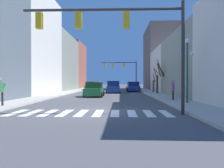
{
  "coord_description": "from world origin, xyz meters",
  "views": [
    {
      "loc": [
        1.61,
        -12.2,
        1.69
      ],
      "look_at": [
        0.14,
        28.35,
        1.25
      ],
      "focal_mm": 35.0,
      "sensor_mm": 36.0,
      "label": 1
    }
  ],
  "objects_px": {
    "traffic_signal_far": "(123,68)",
    "street_tree_left_mid": "(159,78)",
    "car_at_intersection": "(132,86)",
    "car_parked_right_mid": "(114,87)",
    "street_lamp_right_corner": "(187,57)",
    "car_parked_right_near": "(96,85)",
    "car_parked_left_far": "(133,87)",
    "car_parked_right_far": "(94,90)",
    "pedestrian_on_left_sidewalk": "(0,89)",
    "pedestrian_near_right_corner": "(173,88)",
    "street_tree_left_far": "(154,82)",
    "car_driving_toward_lane": "(91,86)",
    "traffic_signal_near": "(120,29)"
  },
  "relations": [
    {
      "from": "traffic_signal_far",
      "to": "street_tree_left_mid",
      "type": "bearing_deg",
      "value": -72.48
    },
    {
      "from": "car_at_intersection",
      "to": "car_parked_right_mid",
      "type": "bearing_deg",
      "value": 161.36
    },
    {
      "from": "street_lamp_right_corner",
      "to": "car_parked_right_near",
      "type": "height_order",
      "value": "street_lamp_right_corner"
    },
    {
      "from": "street_lamp_right_corner",
      "to": "car_parked_left_far",
      "type": "distance_m",
      "value": 20.78
    },
    {
      "from": "street_lamp_right_corner",
      "to": "car_parked_right_far",
      "type": "bearing_deg",
      "value": 132.82
    },
    {
      "from": "car_at_intersection",
      "to": "pedestrian_on_left_sidewalk",
      "type": "xyz_separation_m",
      "value": [
        -9.97,
        -28.37,
        0.45
      ]
    },
    {
      "from": "traffic_signal_far",
      "to": "pedestrian_near_right_corner",
      "type": "height_order",
      "value": "traffic_signal_far"
    },
    {
      "from": "traffic_signal_far",
      "to": "car_parked_right_near",
      "type": "bearing_deg",
      "value": 135.07
    },
    {
      "from": "street_tree_left_far",
      "to": "street_tree_left_mid",
      "type": "bearing_deg",
      "value": -87.4
    },
    {
      "from": "car_parked_left_far",
      "to": "car_parked_right_near",
      "type": "distance_m",
      "value": 15.1
    },
    {
      "from": "traffic_signal_far",
      "to": "car_parked_left_far",
      "type": "distance_m",
      "value": 7.95
    },
    {
      "from": "car_at_intersection",
      "to": "car_parked_right_far",
      "type": "xyz_separation_m",
      "value": [
        -5.17,
        -17.59,
        0.0
      ]
    },
    {
      "from": "pedestrian_on_left_sidewalk",
      "to": "pedestrian_near_right_corner",
      "type": "relative_size",
      "value": 1.03
    },
    {
      "from": "street_lamp_right_corner",
      "to": "car_driving_toward_lane",
      "type": "bearing_deg",
      "value": 112.37
    },
    {
      "from": "car_parked_left_far",
      "to": "car_parked_right_far",
      "type": "xyz_separation_m",
      "value": [
        -5.14,
        -12.04,
        -0.03
      ]
    },
    {
      "from": "traffic_signal_far",
      "to": "car_parked_right_far",
      "type": "distance_m",
      "value": 19.57
    },
    {
      "from": "car_parked_right_far",
      "to": "street_tree_left_far",
      "type": "bearing_deg",
      "value": 132.33
    },
    {
      "from": "street_lamp_right_corner",
      "to": "street_tree_left_far",
      "type": "height_order",
      "value": "street_lamp_right_corner"
    },
    {
      "from": "traffic_signal_far",
      "to": "pedestrian_near_right_corner",
      "type": "relative_size",
      "value": 4.09
    },
    {
      "from": "car_parked_left_far",
      "to": "car_at_intersection",
      "type": "relative_size",
      "value": 0.88
    },
    {
      "from": "pedestrian_near_right_corner",
      "to": "car_parked_right_mid",
      "type": "bearing_deg",
      "value": 29.45
    },
    {
      "from": "car_parked_right_mid",
      "to": "street_tree_left_far",
      "type": "distance_m",
      "value": 6.04
    },
    {
      "from": "street_lamp_right_corner",
      "to": "pedestrian_on_left_sidewalk",
      "type": "relative_size",
      "value": 2.64
    },
    {
      "from": "car_at_intersection",
      "to": "car_parked_right_far",
      "type": "bearing_deg",
      "value": 163.6
    },
    {
      "from": "car_at_intersection",
      "to": "street_tree_left_far",
      "type": "bearing_deg",
      "value": -165.53
    },
    {
      "from": "traffic_signal_near",
      "to": "car_parked_right_far",
      "type": "relative_size",
      "value": 1.94
    },
    {
      "from": "car_parked_right_far",
      "to": "street_tree_left_far",
      "type": "distance_m",
      "value": 10.68
    },
    {
      "from": "pedestrian_near_right_corner",
      "to": "car_parked_right_near",
      "type": "bearing_deg",
      "value": 26.1
    },
    {
      "from": "car_at_intersection",
      "to": "street_tree_left_far",
      "type": "distance_m",
      "value": 10.8
    },
    {
      "from": "car_parked_right_far",
      "to": "street_tree_left_mid",
      "type": "relative_size",
      "value": 0.98
    },
    {
      "from": "traffic_signal_near",
      "to": "pedestrian_on_left_sidewalk",
      "type": "relative_size",
      "value": 4.69
    },
    {
      "from": "traffic_signal_far",
      "to": "street_tree_left_far",
      "type": "height_order",
      "value": "traffic_signal_far"
    },
    {
      "from": "car_parked_right_near",
      "to": "pedestrian_on_left_sidewalk",
      "type": "height_order",
      "value": "pedestrian_on_left_sidewalk"
    },
    {
      "from": "car_parked_right_near",
      "to": "pedestrian_near_right_corner",
      "type": "distance_m",
      "value": 32.5
    },
    {
      "from": "car_parked_right_mid",
      "to": "car_driving_toward_lane",
      "type": "bearing_deg",
      "value": 27.05
    },
    {
      "from": "street_lamp_right_corner",
      "to": "car_driving_toward_lane",
      "type": "relative_size",
      "value": 1.0
    },
    {
      "from": "street_lamp_right_corner",
      "to": "traffic_signal_near",
      "type": "bearing_deg",
      "value": -135.73
    },
    {
      "from": "traffic_signal_far",
      "to": "car_parked_right_far",
      "type": "xyz_separation_m",
      "value": [
        -3.44,
        -18.92,
        -3.63
      ]
    },
    {
      "from": "car_parked_left_far",
      "to": "pedestrian_on_left_sidewalk",
      "type": "bearing_deg",
      "value": 156.48
    },
    {
      "from": "car_parked_right_near",
      "to": "pedestrian_on_left_sidewalk",
      "type": "distance_m",
      "value": 35.84
    },
    {
      "from": "traffic_signal_near",
      "to": "car_parked_right_far",
      "type": "bearing_deg",
      "value": 102.41
    },
    {
      "from": "traffic_signal_near",
      "to": "traffic_signal_far",
      "type": "distance_m",
      "value": 32.08
    },
    {
      "from": "traffic_signal_far",
      "to": "car_parked_right_mid",
      "type": "xyz_separation_m",
      "value": [
        -1.51,
        -10.93,
        -3.56
      ]
    },
    {
      "from": "pedestrian_on_left_sidewalk",
      "to": "car_parked_right_near",
      "type": "bearing_deg",
      "value": -138.01
    },
    {
      "from": "street_tree_left_far",
      "to": "street_lamp_right_corner",
      "type": "bearing_deg",
      "value": -90.32
    },
    {
      "from": "car_parked_right_near",
      "to": "street_tree_left_mid",
      "type": "distance_m",
      "value": 23.09
    },
    {
      "from": "traffic_signal_near",
      "to": "car_at_intersection",
      "type": "distance_m",
      "value": 31.04
    },
    {
      "from": "traffic_signal_near",
      "to": "car_parked_right_near",
      "type": "relative_size",
      "value": 1.73
    },
    {
      "from": "car_parked_right_far",
      "to": "traffic_signal_near",
      "type": "bearing_deg",
      "value": 12.41
    },
    {
      "from": "car_at_intersection",
      "to": "street_tree_left_far",
      "type": "relative_size",
      "value": 1.37
    }
  ]
}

